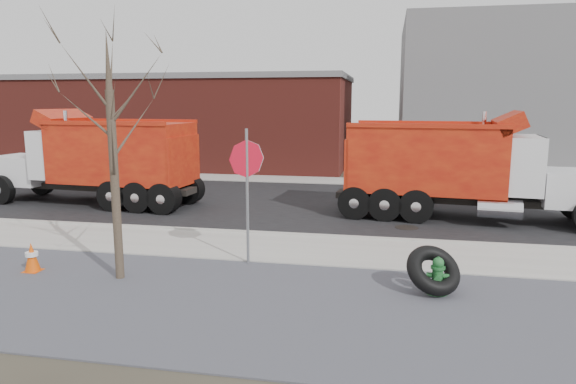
% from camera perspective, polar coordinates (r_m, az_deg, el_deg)
% --- Properties ---
extents(ground, '(120.00, 120.00, 0.00)m').
position_cam_1_polar(ground, '(13.04, 0.13, -6.77)').
color(ground, '#383328').
rests_on(ground, ground).
extents(gravel_verge, '(60.00, 5.00, 0.03)m').
position_cam_1_polar(gravel_verge, '(9.81, -3.84, -12.46)').
color(gravel_verge, slate).
rests_on(gravel_verge, ground).
extents(sidewalk, '(60.00, 2.50, 0.06)m').
position_cam_1_polar(sidewalk, '(13.26, 0.33, -6.34)').
color(sidewalk, '#9E9B93').
rests_on(sidewalk, ground).
extents(curb, '(60.00, 0.15, 0.11)m').
position_cam_1_polar(curb, '(14.49, 1.29, -4.83)').
color(curb, '#9E9B93').
rests_on(curb, ground).
extents(road, '(60.00, 9.40, 0.02)m').
position_cam_1_polar(road, '(19.08, 3.71, -1.37)').
color(road, black).
rests_on(road, ground).
extents(far_sidewalk, '(60.00, 2.00, 0.06)m').
position_cam_1_polar(far_sidewalk, '(24.66, 5.42, 1.23)').
color(far_sidewalk, '#9E9B93').
rests_on(far_sidewalk, ground).
extents(building_grey, '(12.00, 10.00, 8.00)m').
position_cam_1_polar(building_grey, '(30.98, 23.77, 9.59)').
color(building_grey, slate).
rests_on(building_grey, ground).
extents(building_brick, '(20.20, 8.20, 5.30)m').
position_cam_1_polar(building_brick, '(31.78, -11.97, 7.77)').
color(building_brick, maroon).
rests_on(building_brick, ground).
extents(bare_tree, '(3.20, 3.20, 5.20)m').
position_cam_1_polar(bare_tree, '(11.16, -19.04, 7.07)').
color(bare_tree, '#382D23').
rests_on(bare_tree, ground).
extents(fire_hydrant, '(0.44, 0.43, 0.78)m').
position_cam_1_polar(fire_hydrant, '(10.62, 16.28, -9.12)').
color(fire_hydrant, '#27672C').
rests_on(fire_hydrant, ground).
extents(truck_tire, '(1.44, 1.40, 0.97)m').
position_cam_1_polar(truck_tire, '(10.62, 15.85, -8.36)').
color(truck_tire, black).
rests_on(truck_tire, ground).
extents(stop_sign, '(0.66, 0.60, 3.17)m').
position_cam_1_polar(stop_sign, '(11.70, -4.58, 1.96)').
color(stop_sign, gray).
rests_on(stop_sign, ground).
extents(traffic_cone_near, '(0.36, 0.36, 0.68)m').
position_cam_1_polar(traffic_cone_near, '(12.84, -26.57, -6.52)').
color(traffic_cone_near, '#E54D07').
rests_on(traffic_cone_near, ground).
extents(dump_truck_red_a, '(8.58, 3.12, 3.44)m').
position_cam_1_polar(dump_truck_red_a, '(17.31, 18.62, 2.79)').
color(dump_truck_red_a, black).
rests_on(dump_truck_red_a, ground).
extents(dump_truck_red_b, '(8.20, 2.94, 3.44)m').
position_cam_1_polar(dump_truck_red_b, '(20.10, -20.33, 3.63)').
color(dump_truck_red_b, black).
rests_on(dump_truck_red_b, ground).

